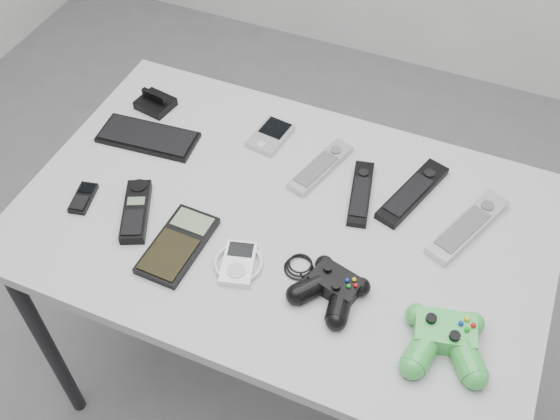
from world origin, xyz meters
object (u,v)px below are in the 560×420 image
at_px(desk, 283,236).
at_px(remote_black_a, 361,193).
at_px(remote_silver_b, 468,226).
at_px(mp3_player, 238,263).
at_px(remote_silver_a, 321,166).
at_px(pda_keyboard, 148,137).
at_px(remote_black_b, 413,192).
at_px(calculator, 178,245).
at_px(mobile_phone, 83,198).
at_px(pda, 270,135).
at_px(controller_black, 332,287).
at_px(cordless_handset, 136,211).
at_px(controller_green, 445,339).

relative_size(desk, remote_black_a, 6.10).
xyz_separation_m(remote_silver_b, mp3_player, (-0.41, -0.28, -0.00)).
xyz_separation_m(remote_silver_a, remote_black_a, (0.11, -0.04, -0.00)).
height_order(remote_silver_a, mp3_player, remote_silver_a).
relative_size(pda_keyboard, remote_silver_a, 1.23).
bearing_deg(remote_silver_a, desk, -81.76).
xyz_separation_m(remote_black_b, calculator, (-0.41, -0.33, -0.00)).
distance_m(remote_silver_b, calculator, 0.61).
bearing_deg(mobile_phone, mp3_player, -16.70).
distance_m(pda_keyboard, pda, 0.30).
distance_m(remote_silver_a, mobile_phone, 0.54).
bearing_deg(controller_black, remote_silver_b, 66.11).
relative_size(remote_black_b, remote_silver_b, 0.95).
xyz_separation_m(remote_black_a, cordless_handset, (-0.43, -0.24, 0.00)).
distance_m(remote_silver_b, mp3_player, 0.49).
height_order(calculator, controller_black, controller_black).
xyz_separation_m(desk, calculator, (-0.17, -0.16, 0.08)).
height_order(pda, remote_silver_a, remote_silver_a).
distance_m(remote_silver_a, remote_silver_b, 0.35).
bearing_deg(cordless_handset, controller_black, -28.02).
relative_size(remote_silver_a, calculator, 1.00).
distance_m(pda_keyboard, remote_black_a, 0.53).
bearing_deg(remote_black_a, pda_keyboard, 170.28).
bearing_deg(mp3_player, controller_black, -12.50).
distance_m(remote_black_b, controller_green, 0.38).
distance_m(remote_black_a, calculator, 0.42).
relative_size(remote_silver_a, remote_black_a, 1.03).
height_order(remote_silver_a, calculator, remote_silver_a).
bearing_deg(pda, controller_black, -44.45).
xyz_separation_m(remote_black_b, cordless_handset, (-0.54, -0.29, 0.00)).
bearing_deg(pda_keyboard, cordless_handset, -70.78).
xyz_separation_m(remote_silver_a, mobile_phone, (-0.45, -0.29, -0.00)).
bearing_deg(controller_black, desk, 152.69).
distance_m(calculator, controller_green, 0.56).
bearing_deg(pda_keyboard, remote_black_b, 1.12).
bearing_deg(remote_black_a, pda, 147.92).
bearing_deg(pda, remote_black_a, -12.59).
bearing_deg(mobile_phone, cordless_handset, -8.78).
bearing_deg(mobile_phone, remote_black_a, 11.51).
height_order(remote_silver_a, remote_black_a, remote_silver_a).
bearing_deg(controller_green, calculator, 166.04).
xyz_separation_m(pda, controller_black, (0.29, -0.36, 0.01)).
xyz_separation_m(desk, controller_black, (0.16, -0.15, 0.09)).
relative_size(calculator, controller_black, 0.84).
relative_size(desk, remote_black_b, 5.18).
height_order(remote_silver_b, controller_black, controller_black).
bearing_deg(pda_keyboard, remote_silver_a, 3.72).
bearing_deg(desk, cordless_handset, -158.22).
bearing_deg(cordless_handset, remote_silver_a, 16.94).
distance_m(cordless_handset, controller_green, 0.69).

